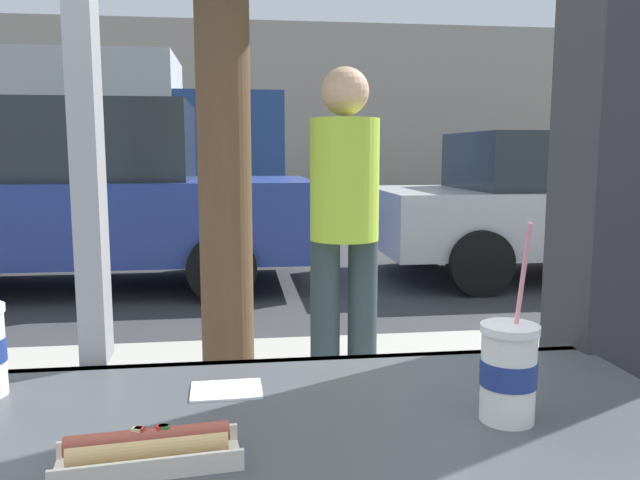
{
  "coord_description": "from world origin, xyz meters",
  "views": [
    {
      "loc": [
        0.28,
        -1.18,
        1.38
      ],
      "look_at": [
        0.75,
        2.41,
        0.88
      ],
      "focal_mm": 35.72,
      "sensor_mm": 36.0,
      "label": 1
    }
  ],
  "objects_px": {
    "soda_cup_right": "(508,371)",
    "pedestrian": "(344,220)",
    "parked_car_blue": "(74,197)",
    "hotdog_tray_far": "(149,449)",
    "parked_car_silver": "(561,203)",
    "box_truck": "(79,138)"
  },
  "relations": [
    {
      "from": "soda_cup_right",
      "to": "parked_car_blue",
      "type": "xyz_separation_m",
      "value": [
        -2.03,
        5.79,
        -0.12
      ]
    },
    {
      "from": "parked_car_silver",
      "to": "box_truck",
      "type": "xyz_separation_m",
      "value": [
        -6.21,
        4.63,
        0.79
      ]
    },
    {
      "from": "parked_car_silver",
      "to": "box_truck",
      "type": "height_order",
      "value": "box_truck"
    },
    {
      "from": "hotdog_tray_far",
      "to": "parked_car_silver",
      "type": "relative_size",
      "value": 0.06
    },
    {
      "from": "soda_cup_right",
      "to": "pedestrian",
      "type": "height_order",
      "value": "pedestrian"
    },
    {
      "from": "soda_cup_right",
      "to": "pedestrian",
      "type": "relative_size",
      "value": 0.19
    },
    {
      "from": "pedestrian",
      "to": "parked_car_blue",
      "type": "bearing_deg",
      "value": 119.42
    },
    {
      "from": "soda_cup_right",
      "to": "parked_car_silver",
      "type": "bearing_deg",
      "value": 61.24
    },
    {
      "from": "soda_cup_right",
      "to": "hotdog_tray_far",
      "type": "height_order",
      "value": "soda_cup_right"
    },
    {
      "from": "soda_cup_right",
      "to": "parked_car_blue",
      "type": "height_order",
      "value": "parked_car_blue"
    },
    {
      "from": "parked_car_blue",
      "to": "pedestrian",
      "type": "distance_m",
      "value": 4.32
    },
    {
      "from": "box_truck",
      "to": "pedestrian",
      "type": "xyz_separation_m",
      "value": [
        3.13,
        -8.4,
        -0.55
      ]
    },
    {
      "from": "soda_cup_right",
      "to": "pedestrian",
      "type": "bearing_deg",
      "value": 87.4
    },
    {
      "from": "hotdog_tray_far",
      "to": "parked_car_silver",
      "type": "bearing_deg",
      "value": 57.77
    },
    {
      "from": "hotdog_tray_far",
      "to": "parked_car_blue",
      "type": "relative_size",
      "value": 0.05
    },
    {
      "from": "soda_cup_right",
      "to": "parked_car_silver",
      "type": "distance_m",
      "value": 6.61
    },
    {
      "from": "soda_cup_right",
      "to": "parked_car_blue",
      "type": "bearing_deg",
      "value": 109.31
    },
    {
      "from": "hotdog_tray_far",
      "to": "pedestrian",
      "type": "xyz_separation_m",
      "value": [
        0.61,
        2.11,
        0.07
      ]
    },
    {
      "from": "hotdog_tray_far",
      "to": "pedestrian",
      "type": "bearing_deg",
      "value": 73.78
    },
    {
      "from": "soda_cup_right",
      "to": "hotdog_tray_far",
      "type": "relative_size",
      "value": 1.25
    },
    {
      "from": "parked_car_blue",
      "to": "box_truck",
      "type": "height_order",
      "value": "box_truck"
    },
    {
      "from": "parked_car_silver",
      "to": "pedestrian",
      "type": "relative_size",
      "value": 2.56
    }
  ]
}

